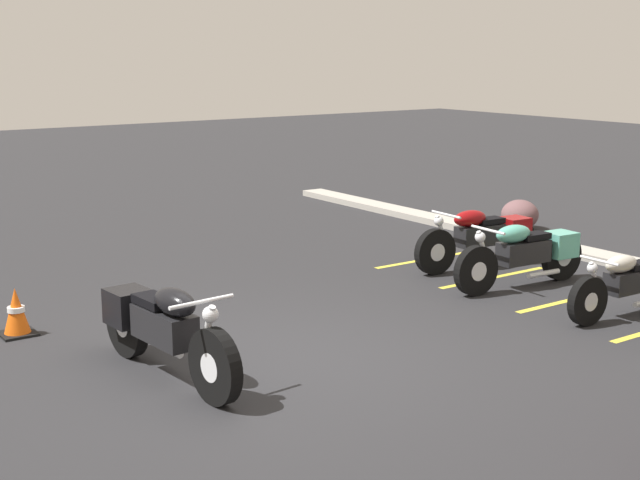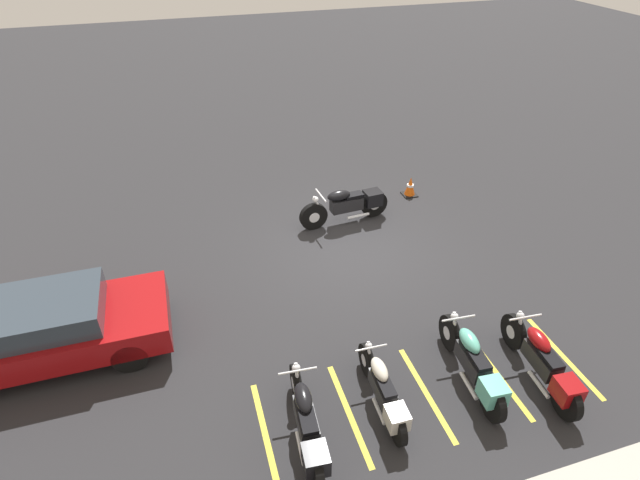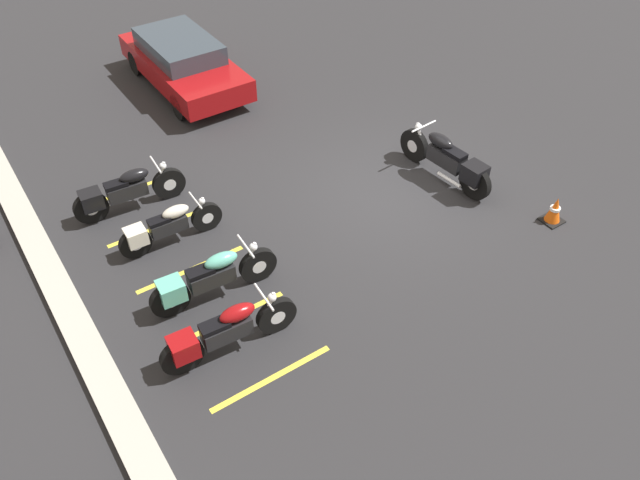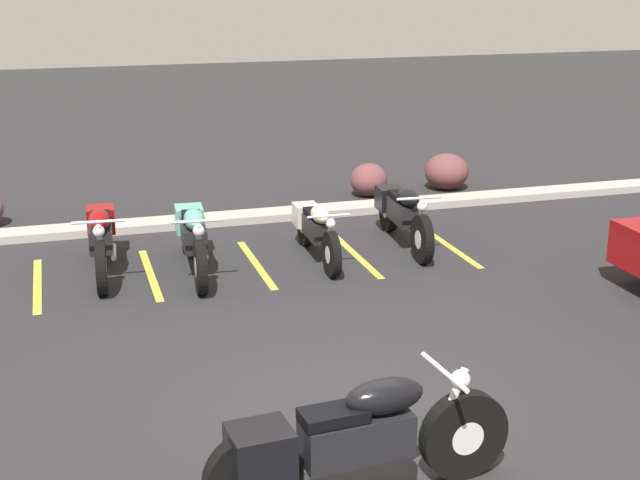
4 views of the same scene
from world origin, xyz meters
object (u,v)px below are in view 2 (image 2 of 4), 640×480
Objects in this scene: motorcycle_black_featured at (349,204)px; traffic_cone at (410,187)px; car_red at (44,328)px; parked_bike_1 at (474,364)px; parked_bike_2 at (384,391)px; parked_bike_3 at (307,424)px; parked_bike_0 at (544,363)px.

traffic_cone is (-2.17, -0.82, -0.25)m from motorcycle_black_featured.
traffic_cone is at bearing 21.59° from car_red.
traffic_cone is at bearing -163.77° from motorcycle_black_featured.
parked_bike_1 reaches higher than traffic_cone.
car_red reaches higher than parked_bike_2.
parked_bike_3 is at bearing 53.69° from traffic_cone.
motorcycle_black_featured is at bearing -21.18° from parked_bike_3.
car_red is (7.17, -2.90, 0.20)m from parked_bike_1.
car_red reaches higher than motorcycle_black_featured.
car_red is (6.91, 2.80, 0.16)m from motorcycle_black_featured.
parked_bike_2 is 0.90× the size of parked_bike_3.
parked_bike_2 is 6.20m from car_red.
motorcycle_black_featured is 2.33m from traffic_cone.
car_red is (4.08, -3.19, 0.21)m from parked_bike_3.
traffic_cone is (-5.01, -6.81, -0.21)m from parked_bike_3.
car_red is (8.34, -3.23, 0.20)m from parked_bike_0.
motorcycle_black_featured reaches higher than parked_bike_1.
motorcycle_black_featured is at bearing 21.93° from car_red.
parked_bike_0 reaches higher than parked_bike_2.
motorcycle_black_featured is 1.09× the size of parked_bike_3.
motorcycle_black_featured reaches higher than parked_bike_0.
parked_bike_2 is 1.42m from parked_bike_3.
parked_bike_2 is at bearing -75.04° from parked_bike_3.
car_red is at bearing 56.07° from parked_bike_3.
parked_bike_3 is at bearing 93.38° from parked_bike_0.
motorcycle_black_featured is 5.91m from parked_bike_2.
parked_bike_0 is at bearing -101.74° from parked_bike_1.
parked_bike_1 reaches higher than parked_bike_0.
car_red reaches higher than parked_bike_0.
parked_bike_0 is at bearing -86.34° from parked_bike_3.
parked_bike_2 is (2.88, -0.30, -0.06)m from parked_bike_0.
parked_bike_1 is at bearing -80.42° from parked_bike_3.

